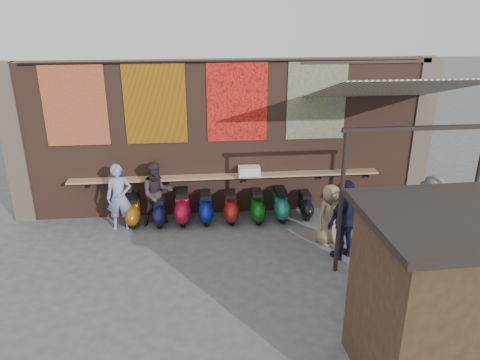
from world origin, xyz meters
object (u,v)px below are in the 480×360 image
Objects in this scene: scooter_stool_5 at (257,206)px; market_stall at (452,304)px; shelf_box at (249,171)px; scooter_stool_2 at (183,207)px; scooter_stool_6 at (281,204)px; scooter_stool_0 at (133,211)px; diner_left at (119,197)px; scooter_stool_7 at (305,205)px; scooter_stool_4 at (231,207)px; shopper_tan at (329,215)px; scooter_stool_1 at (160,211)px; shopper_navy at (346,220)px; shopper_grey at (430,212)px; diner_right at (157,194)px; scooter_stool_3 at (206,208)px.

market_stall reaches higher than scooter_stool_5.
shelf_box is 0.62× the size of scooter_stool_2.
scooter_stool_0 is at bearing 179.33° from scooter_stool_6.
shelf_box is 3.32m from diner_left.
scooter_stool_2 is 1.59m from diner_left.
market_stall reaches higher than scooter_stool_6.
scooter_stool_7 is at bearing 96.14° from market_stall.
shopper_tan is (2.18, -1.39, 0.36)m from scooter_stool_4.
scooter_stool_0 is 3.15m from scooter_stool_5.
market_stall reaches higher than shelf_box.
shelf_box is 0.68× the size of scooter_stool_5.
scooter_stool_1 is 4.66m from shopper_navy.
scooter_stool_2 is at bearing -10.33° from shopper_grey.
shopper_tan reaches higher than scooter_stool_7.
shopper_navy is (1.84, -2.35, -0.32)m from shelf_box.
diner_right is at bearing -3.77° from scooter_stool_0.
diner_left is at bearing -171.60° from scooter_stool_1.
scooter_stool_4 is 4.76m from shopper_grey.
scooter_stool_2 reaches higher than scooter_stool_5.
diner_right is at bearing 179.55° from scooter_stool_4.
scooter_stool_6 is at bearing -179.53° from scooter_stool_7.
diner_right is (-0.62, -0.04, 0.41)m from scooter_stool_2.
scooter_stool_1 is 1.07m from diner_left.
shelf_box reaches higher than scooter_stool_0.
diner_right is at bearing -57.45° from shopper_navy.
scooter_stool_0 is 0.78m from diner_right.
scooter_stool_1 is 0.44× the size of diner_left.
diner_left is 5.44m from shopper_navy.
scooter_stool_5 is 0.47× the size of shopper_grey.
scooter_stool_0 is 1.08× the size of scooter_stool_7.
scooter_stool_4 is 1.96m from scooter_stool_7.
diner_right is at bearing 149.27° from scooter_stool_1.
scooter_stool_4 is 2.61m from shopper_tan.
scooter_stool_6 is 0.50× the size of diner_left.
scooter_stool_4 is 0.48× the size of diner_right.
diner_right reaches higher than scooter_stool_1.
scooter_stool_4 is at bearing -2.44° from scooter_stool_2.
diner_left is 0.92m from diner_right.
shopper_tan reaches higher than scooter_stool_2.
shopper_navy is (3.58, -2.09, 0.50)m from scooter_stool_2.
diner_right is at bearing -179.36° from scooter_stool_3.
scooter_stool_6 is at bearing -16.83° from diner_right.
scooter_stool_1 is at bearing -179.60° from scooter_stool_6.
scooter_stool_5 is 1.15× the size of scooter_stool_7.
scooter_stool_6 is 3.60m from shopper_grey.
shopper_grey is at bearing -32.80° from diner_right.
scooter_stool_1 is 3.77m from scooter_stool_7.
shopper_tan reaches higher than scooter_stool_1.
scooter_stool_0 is 0.59m from diner_left.
scooter_stool_1 is 0.44× the size of diner_right.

